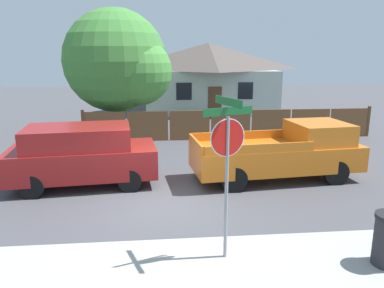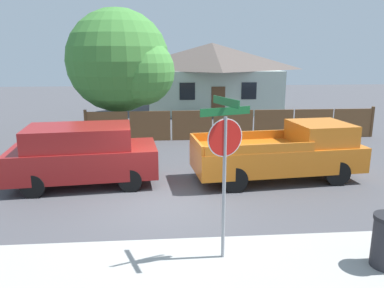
{
  "view_description": "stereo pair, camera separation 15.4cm",
  "coord_description": "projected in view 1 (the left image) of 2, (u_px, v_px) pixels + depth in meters",
  "views": [
    {
      "loc": [
        -0.11,
        -9.69,
        4.06
      ],
      "look_at": [
        0.86,
        0.46,
        1.6
      ],
      "focal_mm": 35.0,
      "sensor_mm": 36.0,
      "label": 1
    },
    {
      "loc": [
        0.04,
        -9.7,
        4.06
      ],
      "look_at": [
        0.86,
        0.46,
        1.6
      ],
      "focal_mm": 35.0,
      "sensor_mm": 36.0,
      "label": 2
    }
  ],
  "objects": [
    {
      "name": "house",
      "position": [
        208.0,
        76.0,
        27.31
      ],
      "size": [
        9.69,
        7.16,
        4.84
      ],
      "color": "#B2C1B7",
      "rests_on": "ground"
    },
    {
      "name": "orange_pickup",
      "position": [
        283.0,
        152.0,
        12.33
      ],
      "size": [
        5.61,
        2.56,
        1.86
      ],
      "rotation": [
        0.0,
        0.0,
        0.1
      ],
      "color": "orange",
      "rests_on": "ground"
    },
    {
      "name": "sidewalk_strip",
      "position": [
        166.0,
        281.0,
        6.85
      ],
      "size": [
        36.0,
        3.2,
        0.01
      ],
      "color": "#A3A39E",
      "rests_on": "ground"
    },
    {
      "name": "stop_sign",
      "position": [
        227.0,
        151.0,
        7.17
      ],
      "size": [
        1.01,
        0.91,
        3.27
      ],
      "rotation": [
        0.0,
        0.0,
        0.34
      ],
      "color": "gray",
      "rests_on": "ground"
    },
    {
      "name": "red_suv",
      "position": [
        82.0,
        154.0,
        11.68
      ],
      "size": [
        4.66,
        2.46,
        1.9
      ],
      "rotation": [
        0.0,
        0.0,
        0.1
      ],
      "color": "maroon",
      "rests_on": "ground"
    },
    {
      "name": "wooden_fence",
      "position": [
        231.0,
        125.0,
        18.17
      ],
      "size": [
        14.15,
        0.12,
        1.53
      ],
      "color": "brown",
      "rests_on": "ground"
    },
    {
      "name": "ground_plane",
      "position": [
        163.0,
        205.0,
        10.33
      ],
      "size": [
        80.0,
        80.0,
        0.0
      ],
      "primitive_type": "plane",
      "color": "#47474C"
    },
    {
      "name": "oak_tree",
      "position": [
        120.0,
        63.0,
        18.71
      ],
      "size": [
        5.41,
        5.15,
        6.31
      ],
      "color": "brown",
      "rests_on": "ground"
    }
  ]
}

